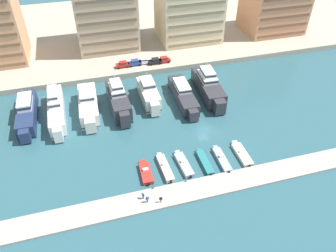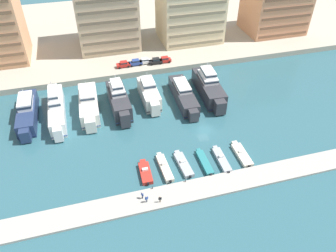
{
  "view_description": "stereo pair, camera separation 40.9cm",
  "coord_description": "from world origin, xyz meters",
  "px_view_note": "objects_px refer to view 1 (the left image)",
  "views": [
    {
      "loc": [
        -24.71,
        -55.64,
        49.94
      ],
      "look_at": [
        -8.74,
        0.69,
        2.5
      ],
      "focal_mm": 35.0,
      "sensor_mm": 36.0,
      "label": 1
    },
    {
      "loc": [
        -24.32,
        -55.76,
        49.94
      ],
      "look_at": [
        -8.74,
        0.69,
        2.5
      ],
      "focal_mm": 35.0,
      "sensor_mm": 36.0,
      "label": 2
    }
  ],
  "objects_px": {
    "motorboat_cream_center_right": "(242,154)",
    "yacht_ivory_center": "(149,93)",
    "yacht_charcoal_center_right": "(183,95)",
    "pedestrian_far_side": "(147,199)",
    "car_red_far_left": "(123,64)",
    "car_red_center": "(164,60)",
    "motorboat_cream_left": "(165,168)",
    "pedestrian_mid_deck": "(143,195)",
    "motorboat_red_far_left": "(146,172)",
    "motorboat_teal_center_left": "(205,162)",
    "pedestrian_near_edge": "(161,199)",
    "yacht_white_left": "(56,109)",
    "motorboat_grey_center": "(222,159)",
    "car_black_center_left": "(155,61)",
    "car_white_mid_left": "(144,61)",
    "yacht_charcoal_mid_right": "(208,87)",
    "motorboat_grey_mid_left": "(184,164)",
    "yacht_charcoal_center_left": "(119,100)",
    "car_blue_left": "(135,62)",
    "yacht_ivory_mid_left": "(88,104)",
    "yacht_navy_far_left": "(27,112)"
  },
  "relations": [
    {
      "from": "yacht_charcoal_center_right",
      "to": "car_red_far_left",
      "type": "bearing_deg",
      "value": 123.13
    },
    {
      "from": "car_red_center",
      "to": "pedestrian_far_side",
      "type": "height_order",
      "value": "car_red_center"
    },
    {
      "from": "yacht_ivory_center",
      "to": "motorboat_teal_center_left",
      "type": "distance_m",
      "value": 26.75
    },
    {
      "from": "yacht_white_left",
      "to": "yacht_charcoal_center_right",
      "type": "xyz_separation_m",
      "value": [
        32.37,
        -1.82,
        -0.68
      ]
    },
    {
      "from": "yacht_white_left",
      "to": "yacht_ivory_mid_left",
      "type": "relative_size",
      "value": 1.12
    },
    {
      "from": "pedestrian_near_edge",
      "to": "yacht_white_left",
      "type": "bearing_deg",
      "value": 118.56
    },
    {
      "from": "yacht_charcoal_center_left",
      "to": "motorboat_cream_left",
      "type": "relative_size",
      "value": 2.01
    },
    {
      "from": "pedestrian_mid_deck",
      "to": "motorboat_grey_mid_left",
      "type": "bearing_deg",
      "value": 32.73
    },
    {
      "from": "yacht_white_left",
      "to": "car_black_center_left",
      "type": "bearing_deg",
      "value": 30.17
    },
    {
      "from": "car_red_far_left",
      "to": "yacht_charcoal_center_left",
      "type": "bearing_deg",
      "value": -102.94
    },
    {
      "from": "yacht_white_left",
      "to": "motorboat_grey_mid_left",
      "type": "relative_size",
      "value": 2.52
    },
    {
      "from": "yacht_charcoal_center_left",
      "to": "yacht_ivory_center",
      "type": "bearing_deg",
      "value": 9.92
    },
    {
      "from": "yacht_navy_far_left",
      "to": "pedestrian_mid_deck",
      "type": "xyz_separation_m",
      "value": [
        21.98,
        -32.14,
        -0.64
      ]
    },
    {
      "from": "motorboat_grey_center",
      "to": "motorboat_cream_center_right",
      "type": "distance_m",
      "value": 4.89
    },
    {
      "from": "yacht_ivory_mid_left",
      "to": "pedestrian_far_side",
      "type": "bearing_deg",
      "value": -76.61
    },
    {
      "from": "yacht_charcoal_center_right",
      "to": "car_red_center",
      "type": "relative_size",
      "value": 4.67
    },
    {
      "from": "motorboat_cream_center_right",
      "to": "yacht_ivory_center",
      "type": "bearing_deg",
      "value": 119.53
    },
    {
      "from": "yacht_charcoal_mid_right",
      "to": "pedestrian_far_side",
      "type": "height_order",
      "value": "yacht_charcoal_mid_right"
    },
    {
      "from": "motorboat_red_far_left",
      "to": "motorboat_teal_center_left",
      "type": "xyz_separation_m",
      "value": [
        12.67,
        -0.46,
        -0.04
      ]
    },
    {
      "from": "yacht_charcoal_center_left",
      "to": "pedestrian_mid_deck",
      "type": "xyz_separation_m",
      "value": [
        -0.42,
        -30.45,
        -1.23
      ]
    },
    {
      "from": "yacht_ivory_mid_left",
      "to": "car_red_far_left",
      "type": "distance_m",
      "value": 21.15
    },
    {
      "from": "yacht_charcoal_center_left",
      "to": "yacht_charcoal_center_right",
      "type": "relative_size",
      "value": 0.9
    },
    {
      "from": "motorboat_cream_left",
      "to": "pedestrian_mid_deck",
      "type": "bearing_deg",
      "value": -132.72
    },
    {
      "from": "motorboat_grey_mid_left",
      "to": "car_red_center",
      "type": "distance_m",
      "value": 42.59
    },
    {
      "from": "yacht_charcoal_center_right",
      "to": "yacht_charcoal_mid_right",
      "type": "relative_size",
      "value": 0.99
    },
    {
      "from": "motorboat_cream_left",
      "to": "car_red_center",
      "type": "xyz_separation_m",
      "value": [
        11.19,
        41.89,
        2.19
      ]
    },
    {
      "from": "yacht_charcoal_mid_right",
      "to": "car_blue_left",
      "type": "height_order",
      "value": "yacht_charcoal_mid_right"
    },
    {
      "from": "yacht_ivory_center",
      "to": "car_red_center",
      "type": "relative_size",
      "value": 3.65
    },
    {
      "from": "yacht_ivory_center",
      "to": "yacht_charcoal_mid_right",
      "type": "bearing_deg",
      "value": -5.36
    },
    {
      "from": "car_red_far_left",
      "to": "motorboat_red_far_left",
      "type": "bearing_deg",
      "value": -93.65
    },
    {
      "from": "motorboat_red_far_left",
      "to": "pedestrian_far_side",
      "type": "bearing_deg",
      "value": -100.37
    },
    {
      "from": "motorboat_red_far_left",
      "to": "motorboat_grey_center",
      "type": "bearing_deg",
      "value": -2.45
    },
    {
      "from": "car_white_mid_left",
      "to": "car_red_far_left",
      "type": "bearing_deg",
      "value": -177.52
    },
    {
      "from": "motorboat_grey_mid_left",
      "to": "yacht_charcoal_center_right",
      "type": "bearing_deg",
      "value": 72.43
    },
    {
      "from": "yacht_charcoal_center_right",
      "to": "pedestrian_far_side",
      "type": "bearing_deg",
      "value": -118.83
    },
    {
      "from": "motorboat_cream_center_right",
      "to": "car_blue_left",
      "type": "relative_size",
      "value": 1.97
    },
    {
      "from": "motorboat_grey_mid_left",
      "to": "motorboat_teal_center_left",
      "type": "bearing_deg",
      "value": -7.87
    },
    {
      "from": "motorboat_teal_center_left",
      "to": "motorboat_grey_center",
      "type": "height_order",
      "value": "motorboat_grey_center"
    },
    {
      "from": "yacht_ivory_center",
      "to": "motorboat_grey_mid_left",
      "type": "relative_size",
      "value": 1.84
    },
    {
      "from": "yacht_white_left",
      "to": "car_blue_left",
      "type": "distance_m",
      "value": 29.33
    },
    {
      "from": "pedestrian_near_edge",
      "to": "pedestrian_mid_deck",
      "type": "relative_size",
      "value": 0.94
    },
    {
      "from": "yacht_charcoal_mid_right",
      "to": "car_white_mid_left",
      "type": "relative_size",
      "value": 4.71
    },
    {
      "from": "motorboat_teal_center_left",
      "to": "pedestrian_mid_deck",
      "type": "height_order",
      "value": "pedestrian_mid_deck"
    },
    {
      "from": "yacht_ivory_center",
      "to": "yacht_charcoal_center_left",
      "type": "bearing_deg",
      "value": -170.08
    },
    {
      "from": "motorboat_red_far_left",
      "to": "motorboat_cream_left",
      "type": "height_order",
      "value": "motorboat_cream_left"
    },
    {
      "from": "car_black_center_left",
      "to": "pedestrian_mid_deck",
      "type": "relative_size",
      "value": 2.52
    },
    {
      "from": "yacht_charcoal_mid_right",
      "to": "motorboat_red_far_left",
      "type": "distance_m",
      "value": 33.24
    },
    {
      "from": "motorboat_red_far_left",
      "to": "pedestrian_far_side",
      "type": "height_order",
      "value": "pedestrian_far_side"
    },
    {
      "from": "car_red_far_left",
      "to": "car_red_center",
      "type": "xyz_separation_m",
      "value": [
        12.58,
        -0.49,
        0.0
      ]
    },
    {
      "from": "car_blue_left",
      "to": "car_red_center",
      "type": "distance_m",
      "value": 8.95
    }
  ]
}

